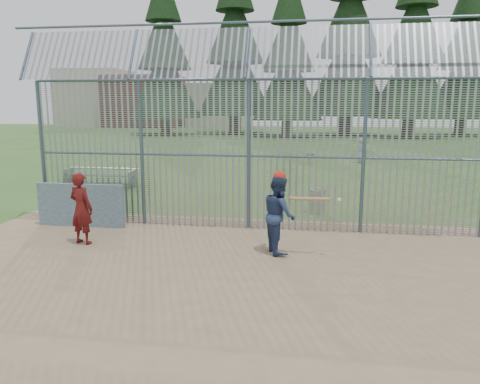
% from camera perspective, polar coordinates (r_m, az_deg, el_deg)
% --- Properties ---
extents(ground, '(120.00, 120.00, 0.00)m').
position_cam_1_polar(ground, '(9.66, -1.87, -9.84)').
color(ground, '#2D511E').
rests_on(ground, ground).
extents(dirt_infield, '(14.00, 10.00, 0.02)m').
position_cam_1_polar(dirt_infield, '(9.20, -2.47, -10.86)').
color(dirt_infield, '#756047').
rests_on(dirt_infield, ground).
extents(dugout_wall, '(2.50, 0.12, 1.20)m').
position_cam_1_polar(dugout_wall, '(13.64, -18.84, -1.53)').
color(dugout_wall, '#38566B').
rests_on(dugout_wall, dirt_infield).
extents(batter, '(0.94, 1.05, 1.78)m').
position_cam_1_polar(batter, '(10.67, 4.77, -2.74)').
color(batter, navy).
rests_on(batter, dirt_infield).
extents(onlooker, '(0.73, 0.58, 1.75)m').
position_cam_1_polar(onlooker, '(11.93, -18.79, -1.91)').
color(onlooker, maroon).
rests_on(onlooker, dirt_infield).
extents(bg_kid_standing, '(0.76, 0.56, 1.44)m').
position_cam_1_polar(bg_kid_standing, '(27.71, 14.56, 4.96)').
color(bg_kid_standing, gray).
rests_on(bg_kid_standing, ground).
extents(bg_kid_seated, '(0.50, 0.21, 0.85)m').
position_cam_1_polar(bg_kid_seated, '(26.22, 8.55, 4.22)').
color(bg_kid_seated, slate).
rests_on(bg_kid_seated, ground).
extents(batting_gear, '(1.50, 0.42, 0.64)m').
position_cam_1_polar(batting_gear, '(10.48, 5.55, 1.38)').
color(batting_gear, '#B42718').
rests_on(batting_gear, ground).
extents(trash_can, '(0.56, 0.56, 0.82)m').
position_cam_1_polar(trash_can, '(14.81, 9.40, -1.09)').
color(trash_can, gray).
rests_on(trash_can, ground).
extents(bleacher, '(3.00, 0.95, 0.72)m').
position_cam_1_polar(bleacher, '(20.08, -16.62, 1.82)').
color(bleacher, slate).
rests_on(bleacher, ground).
extents(backstop_fence, '(20.09, 0.81, 5.30)m').
position_cam_1_polar(backstop_fence, '(12.35, 9.42, 5.83)').
color(backstop_fence, '#47566B').
rests_on(backstop_fence, ground).
extents(conifer_row, '(38.48, 12.26, 20.20)m').
position_cam_1_polar(conifer_row, '(50.92, 9.63, 19.11)').
color(conifer_row, '#332319').
rests_on(conifer_row, ground).
extents(distant_buildings, '(26.50, 10.50, 8.00)m').
position_cam_1_polar(distant_buildings, '(69.94, -12.13, 10.80)').
color(distant_buildings, brown).
rests_on(distant_buildings, ground).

